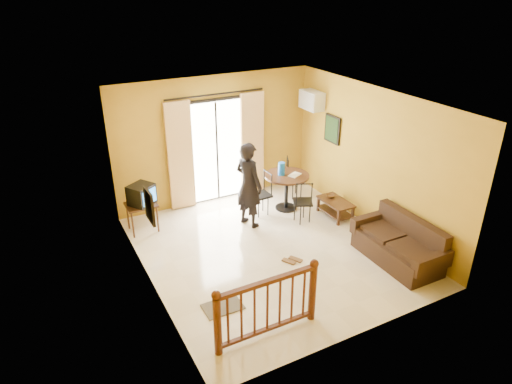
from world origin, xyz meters
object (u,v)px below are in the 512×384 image
television (142,195)px  dining_table (287,182)px  sofa (400,245)px  standing_person (249,185)px  coffee_table (335,206)px

television → dining_table: 3.04m
dining_table → sofa: 2.79m
television → dining_table: size_ratio=0.61×
sofa → standing_person: 3.06m
dining_table → standing_person: bearing=-166.8°
sofa → dining_table: bearing=106.1°
dining_table → coffee_table: size_ratio=1.19×
coffee_table → standing_person: size_ratio=0.46×
television → coffee_table: bearing=-51.8°
dining_table → television: bearing=170.3°
television → sofa: bearing=-72.9°
dining_table → sofa: size_ratio=0.56×
television → standing_person: bearing=-53.6°
dining_table → standing_person: 1.09m
television → coffee_table: 3.98m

